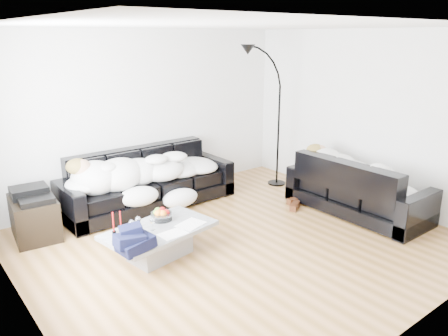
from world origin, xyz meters
TOP-DOWN VIEW (x-y plane):
  - ground at (0.00, 0.00)m, footprint 5.00×5.00m
  - wall_back at (0.00, 2.25)m, footprint 5.00×0.02m
  - wall_left at (-2.50, 0.00)m, footprint 0.02×4.50m
  - wall_right at (2.50, 0.00)m, footprint 0.02×4.50m
  - ceiling at (0.00, 0.00)m, footprint 5.00×5.00m
  - sofa_back at (-0.28, 1.78)m, footprint 2.61×0.90m
  - sofa_right at (1.97, -0.34)m, footprint 0.87×2.04m
  - sleeper_back at (-0.28, 1.73)m, footprint 2.21×0.76m
  - sleeper_right at (1.97, -0.34)m, footprint 0.74×1.75m
  - teal_cushion at (1.91, 0.30)m, footprint 0.42×0.38m
  - coffee_table at (-0.98, 0.27)m, footprint 1.35×0.92m
  - fruit_bowl at (-0.84, 0.46)m, footprint 0.32×0.32m
  - wine_glass_a at (-1.18, 0.39)m, footprint 0.07×0.07m
  - wine_glass_b at (-1.30, 0.31)m, footprint 0.08×0.08m
  - wine_glass_c at (-1.06, 0.27)m, footprint 0.07×0.07m
  - candle_left at (-1.44, 0.47)m, footprint 0.06×0.06m
  - candle_right at (-1.34, 0.50)m, footprint 0.04×0.04m
  - newspaper_a at (-0.64, 0.13)m, footprint 0.38×0.32m
  - newspaper_b at (-0.94, 0.03)m, footprint 0.31×0.23m
  - navy_jacket at (-1.46, 0.02)m, footprint 0.41×0.35m
  - shoes at (1.43, 0.37)m, footprint 0.53×0.46m
  - av_cabinet at (-1.96, 1.74)m, footprint 0.61×0.81m
  - stereo at (-1.96, 1.74)m, footprint 0.46×0.37m
  - floor_lamp at (1.97, 1.31)m, footprint 0.82×0.52m

SIDE VIEW (x-z plane):
  - ground at x=0.00m, z-range 0.00..0.00m
  - shoes at x=1.43m, z-range 0.00..0.10m
  - coffee_table at x=-0.98m, z-range 0.00..0.36m
  - av_cabinet at x=-1.96m, z-range 0.00..0.52m
  - newspaper_a at x=-0.64m, z-range 0.37..0.37m
  - newspaper_b at x=-0.94m, z-range 0.37..0.37m
  - sofa_right at x=1.97m, z-range 0.00..0.83m
  - sofa_back at x=-0.28m, z-range 0.00..0.85m
  - wine_glass_c at x=-1.06m, z-range 0.36..0.52m
  - fruit_bowl at x=-0.84m, z-range 0.36..0.52m
  - wine_glass_a at x=-1.18m, z-range 0.36..0.52m
  - wine_glass_b at x=-1.30m, z-range 0.36..0.54m
  - candle_right at x=-1.34m, z-range 0.36..0.59m
  - candle_left at x=-1.44m, z-range 0.36..0.61m
  - navy_jacket at x=-1.46m, z-range 0.44..0.64m
  - stereo at x=-1.96m, z-range 0.52..0.65m
  - sleeper_right at x=1.97m, z-range 0.42..0.85m
  - sleeper_back at x=-0.28m, z-range 0.42..0.86m
  - teal_cushion at x=1.91m, z-range 0.62..0.82m
  - floor_lamp at x=1.97m, z-range 0.00..2.09m
  - wall_back at x=0.00m, z-range 0.00..2.60m
  - wall_left at x=-2.50m, z-range 0.00..2.60m
  - wall_right at x=2.50m, z-range 0.00..2.60m
  - ceiling at x=0.00m, z-range 2.60..2.60m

